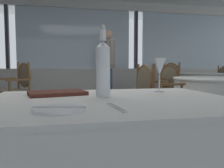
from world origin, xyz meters
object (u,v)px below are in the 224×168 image
at_px(dining_chair_1_3, 18,86).
at_px(dining_chair_2_0, 223,79).
at_px(water_bottle, 103,67).
at_px(wine_glass, 160,67).
at_px(dining_chair_0_3, 153,94).
at_px(side_plate, 59,109).
at_px(menu_book, 57,93).
at_px(dining_chair_0_2, 173,86).
at_px(diner_person_1, 108,62).
at_px(dining_chair_2_2, 174,81).
at_px(dining_chair_2_1, 167,79).

xyz_separation_m(dining_chair_1_3, dining_chair_2_0, (5.06, 1.30, -0.02)).
xyz_separation_m(water_bottle, dining_chair_2_0, (4.04, 4.29, -0.34)).
xyz_separation_m(wine_glass, dining_chair_2_0, (3.67, 4.15, -0.34)).
bearing_deg(dining_chair_0_3, side_plate, -129.35).
height_order(dining_chair_1_3, dining_chair_2_0, dining_chair_1_3).
bearing_deg(menu_book, wine_glass, -12.37).
bearing_deg(dining_chair_0_2, diner_person_1, -154.69).
bearing_deg(dining_chair_2_2, water_bottle, -147.91).
xyz_separation_m(side_plate, menu_book, (-0.02, 0.47, 0.01)).
bearing_deg(dining_chair_2_0, dining_chair_0_3, 15.65).
bearing_deg(dining_chair_0_2, dining_chair_2_1, 148.76).
bearing_deg(diner_person_1, water_bottle, -113.15).
relative_size(water_bottle, menu_book, 1.23).
bearing_deg(dining_chair_1_3, dining_chair_2_2, 150.90).
xyz_separation_m(menu_book, diner_person_1, (1.03, 3.98, 0.26)).
xyz_separation_m(dining_chair_2_0, dining_chair_2_1, (-1.41, 0.50, -0.00)).
relative_size(dining_chair_0_2, dining_chair_2_2, 0.93).
distance_m(menu_book, dining_chair_1_3, 2.97).
height_order(menu_book, dining_chair_2_2, dining_chair_2_2).
distance_m(wine_glass, dining_chair_2_1, 5.18).
xyz_separation_m(wine_glass, dining_chair_1_3, (-1.39, 2.85, -0.32)).
distance_m(dining_chair_2_0, diner_person_1, 3.29).
bearing_deg(diner_person_1, dining_chair_2_1, 8.05).
xyz_separation_m(side_plate, dining_chair_2_0, (4.26, 4.63, -0.19)).
distance_m(wine_glass, diner_person_1, 4.00).
distance_m(dining_chair_0_3, dining_chair_2_2, 2.22).
bearing_deg(diner_person_1, dining_chair_0_2, -68.43).
xyz_separation_m(dining_chair_2_1, dining_chair_2_2, (-0.50, -1.42, 0.03)).
distance_m(menu_book, dining_chair_2_1, 5.48).
relative_size(wine_glass, dining_chair_0_2, 0.23).
relative_size(menu_book, dining_chair_0_2, 0.33).
height_order(water_bottle, diner_person_1, diner_person_1).
bearing_deg(dining_chair_2_0, dining_chair_1_3, -11.20).
height_order(side_plate, dining_chair_0_3, dining_chair_0_3).
xyz_separation_m(dining_chair_0_3, dining_chair_2_0, (3.15, 2.76, -0.00)).
height_order(side_plate, dining_chair_1_3, dining_chair_1_3).
distance_m(dining_chair_0_3, dining_chair_2_1, 3.70).
height_order(water_bottle, dining_chair_0_2, water_bottle).
bearing_deg(dining_chair_2_1, water_bottle, -54.38).
distance_m(side_plate, water_bottle, 0.43).
bearing_deg(dining_chair_2_0, water_bottle, 21.07).
xyz_separation_m(water_bottle, dining_chair_1_3, (-1.02, 2.99, -0.32)).
bearing_deg(wine_glass, menu_book, -178.91).
bearing_deg(dining_chair_2_0, dining_chair_2_2, -0.00).
xyz_separation_m(side_plate, dining_chair_0_3, (1.11, 1.87, -0.19)).
height_order(dining_chair_0_3, diner_person_1, diner_person_1).
bearing_deg(side_plate, wine_glass, 38.95).
bearing_deg(dining_chair_2_0, wine_glass, 22.90).
bearing_deg(diner_person_1, dining_chair_0_3, -99.91).
bearing_deg(dining_chair_1_3, side_plate, 67.51).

